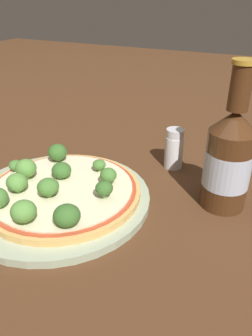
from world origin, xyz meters
TOP-DOWN VIEW (x-y plane):
  - ground_plane at (0.00, 0.00)m, footprint 3.00×3.00m
  - plate at (-0.01, 0.00)m, footprint 0.29×0.29m
  - pizza at (-0.00, 0.01)m, footprint 0.24×0.24m
  - broccoli_floret_1 at (0.01, -0.09)m, footprint 0.03×0.03m
  - broccoli_floret_2 at (-0.06, 0.07)m, footprint 0.03×0.03m
  - broccoli_floret_3 at (0.06, 0.04)m, footprint 0.03×0.03m
  - broccoli_floret_4 at (0.06, -0.07)m, footprint 0.04×0.04m
  - broccoli_floret_5 at (-0.07, 0.00)m, footprint 0.03×0.03m
  - broccoli_floret_6 at (0.00, -0.03)m, footprint 0.03×0.03m
  - broccoli_floret_7 at (0.07, 0.01)m, footprint 0.03×0.03m
  - broccoli_floret_8 at (-0.05, -0.04)m, footprint 0.03×0.03m
  - broccoli_floret_9 at (0.03, 0.07)m, footprint 0.02×0.02m
  - broccoli_floret_10 at (-0.02, 0.03)m, footprint 0.03×0.03m
  - broccoli_floret_11 at (-0.10, 0.01)m, footprint 0.02×0.02m
  - beer_bottle at (0.23, 0.11)m, footprint 0.07×0.07m
  - pepper_shaker at (0.12, 0.19)m, footprint 0.03×0.03m

SIDE VIEW (x-z plane):
  - ground_plane at x=0.00m, z-range 0.00..0.00m
  - plate at x=-0.01m, z-range 0.00..0.01m
  - pizza at x=0.00m, z-range 0.01..0.03m
  - broccoli_floret_11 at x=-0.10m, z-range 0.03..0.05m
  - pepper_shaker at x=0.12m, z-range 0.00..0.08m
  - broccoli_floret_9 at x=0.03m, z-range 0.03..0.05m
  - broccoli_floret_10 at x=-0.02m, z-range 0.03..0.05m
  - broccoli_floret_4 at x=0.06m, z-range 0.03..0.05m
  - broccoli_floret_3 at x=0.06m, z-range 0.03..0.06m
  - broccoli_floret_7 at x=0.07m, z-range 0.03..0.06m
  - broccoli_floret_8 at x=-0.05m, z-range 0.03..0.06m
  - broccoli_floret_2 at x=-0.06m, z-range 0.03..0.06m
  - broccoli_floret_6 at x=0.00m, z-range 0.03..0.06m
  - broccoli_floret_1 at x=0.01m, z-range 0.03..0.06m
  - broccoli_floret_5 at x=-0.07m, z-range 0.03..0.06m
  - beer_bottle at x=0.23m, z-range -0.03..0.19m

